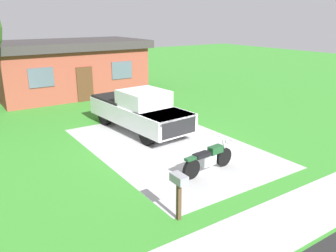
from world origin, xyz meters
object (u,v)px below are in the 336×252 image
object	(u,v)px
pickup_truck	(138,110)
mailbox	(179,185)
motorcycle	(209,159)
neighbor_house	(70,67)

from	to	relation	value
pickup_truck	mailbox	size ratio (longest dim) A/B	4.57
motorcycle	mailbox	size ratio (longest dim) A/B	1.75
motorcycle	pickup_truck	xyz separation A→B (m)	(0.28, 5.24, 0.48)
motorcycle	neighbor_house	world-z (taller)	neighbor_house
motorcycle	pickup_truck	size ratio (longest dim) A/B	0.38
mailbox	pickup_truck	bearing A→B (deg)	68.49
pickup_truck	neighbor_house	size ratio (longest dim) A/B	0.60
motorcycle	neighbor_house	xyz separation A→B (m)	(0.33, 14.46, 1.32)
motorcycle	mailbox	distance (m)	3.07
mailbox	neighbor_house	world-z (taller)	neighbor_house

